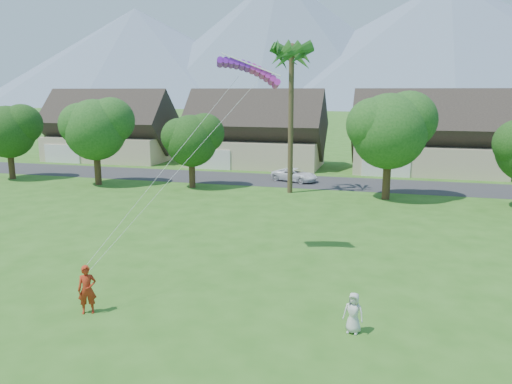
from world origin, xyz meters
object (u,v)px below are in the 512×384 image
(watcher, at_px, (353,313))
(parafoil_kite, at_px, (250,68))
(kite_flyer, at_px, (87,290))
(parked_car, at_px, (295,175))

(watcher, height_order, parafoil_kite, parafoil_kite)
(watcher, relative_size, parafoil_kite, 0.44)
(kite_flyer, height_order, watcher, kite_flyer)
(kite_flyer, relative_size, parked_car, 0.43)
(kite_flyer, xyz_separation_m, parked_car, (2.37, 30.85, -0.35))
(watcher, distance_m, parafoil_kite, 13.09)
(parked_car, relative_size, parafoil_kite, 1.31)
(parafoil_kite, bearing_deg, parked_car, 78.63)
(watcher, xyz_separation_m, parked_car, (-7.84, 29.76, -0.13))
(kite_flyer, height_order, parked_car, kite_flyer)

